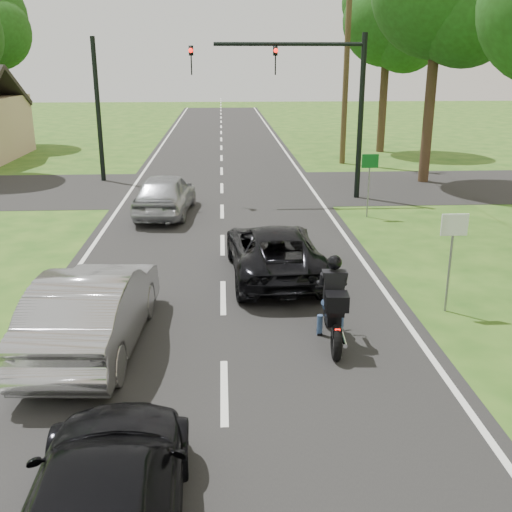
# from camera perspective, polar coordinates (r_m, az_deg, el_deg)

# --- Properties ---
(ground) EXTENTS (140.00, 140.00, 0.00)m
(ground) POSITION_cam_1_polar(r_m,az_deg,el_deg) (9.85, -3.04, -12.80)
(ground) COLOR #244D15
(ground) RESTS_ON ground
(road) EXTENTS (8.00, 100.00, 0.01)m
(road) POSITION_cam_1_polar(r_m,az_deg,el_deg) (19.13, -3.23, 2.81)
(road) COLOR black
(road) RESTS_ON ground
(cross_road) EXTENTS (60.00, 7.00, 0.01)m
(cross_road) POSITION_cam_1_polar(r_m,az_deg,el_deg) (24.97, -3.28, 6.45)
(cross_road) COLOR black
(cross_road) RESTS_ON ground
(motorcycle_rider) EXTENTS (0.57, 2.01, 1.73)m
(motorcycle_rider) POSITION_cam_1_polar(r_m,az_deg,el_deg) (11.18, 7.36, -5.06)
(motorcycle_rider) COLOR black
(motorcycle_rider) RESTS_ON ground
(dark_suv) EXTENTS (2.33, 4.66, 1.27)m
(dark_suv) POSITION_cam_1_polar(r_m,az_deg,el_deg) (14.55, 1.74, 0.49)
(dark_suv) COLOR black
(dark_suv) RESTS_ON road
(silver_sedan) EXTENTS (1.90, 4.72, 1.52)m
(silver_sedan) POSITION_cam_1_polar(r_m,az_deg,el_deg) (11.30, -15.20, -4.83)
(silver_sedan) COLOR #9F9FA4
(silver_sedan) RESTS_ON road
(silver_suv) EXTENTS (2.07, 4.36, 1.44)m
(silver_suv) POSITION_cam_1_polar(r_m,az_deg,el_deg) (20.70, -8.65, 5.88)
(silver_suv) COLOR #9EA1A6
(silver_suv) RESTS_ON road
(dark_car_behind) EXTENTS (1.88, 4.35, 1.25)m
(dark_car_behind) POSITION_cam_1_polar(r_m,az_deg,el_deg) (6.97, -14.35, -21.98)
(dark_car_behind) COLOR black
(dark_car_behind) RESTS_ON road
(traffic_signal) EXTENTS (6.38, 0.44, 6.00)m
(traffic_signal) POSITION_cam_1_polar(r_m,az_deg,el_deg) (22.71, 5.33, 15.76)
(traffic_signal) COLOR black
(traffic_signal) RESTS_ON ground
(signal_pole_far) EXTENTS (0.20, 0.20, 6.00)m
(signal_pole_far) POSITION_cam_1_polar(r_m,az_deg,el_deg) (27.04, -14.80, 13.22)
(signal_pole_far) COLOR black
(signal_pole_far) RESTS_ON ground
(utility_pole_far) EXTENTS (1.60, 0.28, 10.00)m
(utility_pole_far) POSITION_cam_1_polar(r_m,az_deg,el_deg) (31.07, 8.63, 18.02)
(utility_pole_far) COLOR brown
(utility_pole_far) RESTS_ON ground
(sign_white) EXTENTS (0.55, 0.07, 2.12)m
(sign_white) POSITION_cam_1_polar(r_m,az_deg,el_deg) (12.82, 18.25, 1.56)
(sign_white) COLOR slate
(sign_white) RESTS_ON ground
(sign_green) EXTENTS (0.55, 0.07, 2.12)m
(sign_green) POSITION_cam_1_polar(r_m,az_deg,el_deg) (20.33, 10.76, 8.04)
(sign_green) COLOR slate
(sign_green) RESTS_ON ground
(tree_row_e) EXTENTS (5.28, 5.12, 9.61)m
(tree_row_e) POSITION_cam_1_polar(r_m,az_deg,el_deg) (35.55, 13.01, 20.60)
(tree_row_e) COLOR #332316
(tree_row_e) RESTS_ON ground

